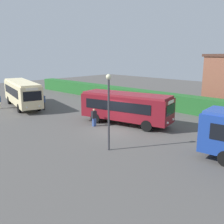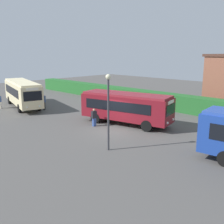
% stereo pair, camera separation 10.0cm
% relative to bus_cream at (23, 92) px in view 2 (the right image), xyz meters
% --- Properties ---
extents(ground_plane, '(85.10, 85.10, 0.00)m').
position_rel_bus_cream_xyz_m(ground_plane, '(14.94, 0.51, -1.85)').
color(ground_plane, '#514F4C').
extents(bus_cream, '(10.14, 4.83, 3.20)m').
position_rel_bus_cream_xyz_m(bus_cream, '(0.00, 0.00, 0.00)').
color(bus_cream, beige).
rests_on(bus_cream, ground_plane).
extents(bus_maroon, '(9.00, 4.37, 2.96)m').
position_rel_bus_cream_xyz_m(bus_maroon, '(14.47, 2.94, -0.13)').
color(bus_maroon, maroon).
rests_on(bus_maroon, ground_plane).
extents(person_left, '(0.40, 0.46, 1.70)m').
position_rel_bus_cream_xyz_m(person_left, '(-1.21, -2.42, -0.95)').
color(person_left, silver).
rests_on(person_left, ground_plane).
extents(person_center, '(0.48, 0.44, 1.90)m').
position_rel_bus_cream_xyz_m(person_center, '(3.20, 0.97, -0.83)').
color(person_center, black).
rests_on(person_center, ground_plane).
extents(person_right, '(0.31, 0.49, 1.65)m').
position_rel_bus_cream_xyz_m(person_right, '(12.84, 0.36, -0.99)').
color(person_right, '#334C8C').
rests_on(person_right, ground_plane).
extents(hedge_row, '(54.55, 1.79, 1.88)m').
position_rel_bus_cream_xyz_m(hedge_row, '(14.94, 11.62, -0.91)').
color(hedge_row, '#246329').
rests_on(hedge_row, ground_plane).
extents(lamppost, '(0.36, 0.36, 5.29)m').
position_rel_bus_cream_xyz_m(lamppost, '(18.09, -2.99, 1.48)').
color(lamppost, '#38383D').
rests_on(lamppost, ground_plane).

